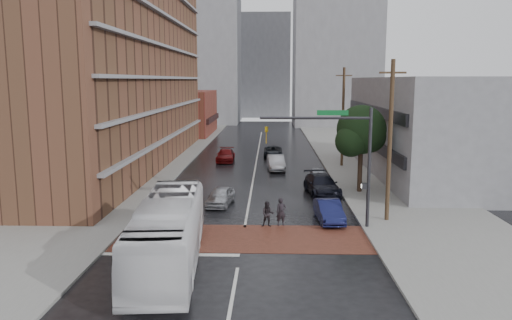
{
  "coord_description": "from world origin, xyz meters",
  "views": [
    {
      "loc": [
        1.53,
        -26.36,
        8.78
      ],
      "look_at": [
        0.57,
        6.37,
        3.5
      ],
      "focal_mm": 35.0,
      "sensor_mm": 36.0,
      "label": 1
    }
  ],
  "objects_px": {
    "car_travel_a": "(220,196)",
    "car_parked_far": "(318,175)",
    "pedestrian_a": "(281,212)",
    "pedestrian_b": "(268,214)",
    "car_travel_c": "(226,155)",
    "transit_bus": "(168,232)",
    "car_parked_mid": "(322,185)",
    "suv_travel": "(273,152)",
    "car_travel_b": "(276,163)",
    "car_parked_near": "(329,211)"
  },
  "relations": [
    {
      "from": "car_travel_a",
      "to": "car_parked_far",
      "type": "relative_size",
      "value": 1.06
    },
    {
      "from": "pedestrian_a",
      "to": "car_parked_far",
      "type": "bearing_deg",
      "value": 61.08
    },
    {
      "from": "car_travel_a",
      "to": "car_parked_near",
      "type": "xyz_separation_m",
      "value": [
        7.19,
        -3.87,
        0.01
      ]
    },
    {
      "from": "transit_bus",
      "to": "car_travel_b",
      "type": "bearing_deg",
      "value": 73.23
    },
    {
      "from": "car_parked_near",
      "to": "pedestrian_b",
      "type": "bearing_deg",
      "value": -166.13
    },
    {
      "from": "car_travel_a",
      "to": "transit_bus",
      "type": "bearing_deg",
      "value": -88.24
    },
    {
      "from": "car_travel_c",
      "to": "transit_bus",
      "type": "bearing_deg",
      "value": -90.85
    },
    {
      "from": "transit_bus",
      "to": "suv_travel",
      "type": "relative_size",
      "value": 2.58
    },
    {
      "from": "car_travel_a",
      "to": "suv_travel",
      "type": "relative_size",
      "value": 0.86
    },
    {
      "from": "car_parked_far",
      "to": "pedestrian_a",
      "type": "bearing_deg",
      "value": -102.03
    },
    {
      "from": "pedestrian_a",
      "to": "car_travel_a",
      "type": "relative_size",
      "value": 0.44
    },
    {
      "from": "pedestrian_a",
      "to": "car_travel_a",
      "type": "bearing_deg",
      "value": 116.47
    },
    {
      "from": "pedestrian_b",
      "to": "car_travel_b",
      "type": "height_order",
      "value": "pedestrian_b"
    },
    {
      "from": "car_travel_b",
      "to": "car_parked_near",
      "type": "xyz_separation_m",
      "value": [
        3.12,
        -17.91,
        -0.06
      ]
    },
    {
      "from": "pedestrian_a",
      "to": "car_parked_near",
      "type": "distance_m",
      "value": 3.17
    },
    {
      "from": "car_travel_a",
      "to": "car_parked_near",
      "type": "relative_size",
      "value": 0.95
    },
    {
      "from": "car_travel_b",
      "to": "car_parked_far",
      "type": "xyz_separation_m",
      "value": [
        3.53,
        -5.91,
        -0.11
      ]
    },
    {
      "from": "pedestrian_a",
      "to": "suv_travel",
      "type": "bearing_deg",
      "value": 76.59
    },
    {
      "from": "car_parked_near",
      "to": "car_parked_far",
      "type": "distance_m",
      "value": 12.01
    },
    {
      "from": "transit_bus",
      "to": "car_travel_a",
      "type": "height_order",
      "value": "transit_bus"
    },
    {
      "from": "transit_bus",
      "to": "car_travel_c",
      "type": "height_order",
      "value": "transit_bus"
    },
    {
      "from": "car_travel_a",
      "to": "car_travel_c",
      "type": "distance_m",
      "value": 19.23
    },
    {
      "from": "pedestrian_b",
      "to": "suv_travel",
      "type": "bearing_deg",
      "value": 91.14
    },
    {
      "from": "pedestrian_b",
      "to": "car_travel_a",
      "type": "height_order",
      "value": "pedestrian_b"
    },
    {
      "from": "transit_bus",
      "to": "car_parked_far",
      "type": "bearing_deg",
      "value": 60.76
    },
    {
      "from": "car_travel_c",
      "to": "car_parked_far",
      "type": "distance_m",
      "value": 14.23
    },
    {
      "from": "pedestrian_a",
      "to": "car_parked_far",
      "type": "distance_m",
      "value": 13.44
    },
    {
      "from": "transit_bus",
      "to": "pedestrian_a",
      "type": "xyz_separation_m",
      "value": [
        5.5,
        6.7,
        -0.77
      ]
    },
    {
      "from": "car_travel_b",
      "to": "car_travel_c",
      "type": "xyz_separation_m",
      "value": [
        -5.44,
        5.14,
        -0.06
      ]
    },
    {
      "from": "car_travel_c",
      "to": "car_parked_far",
      "type": "height_order",
      "value": "car_travel_c"
    },
    {
      "from": "car_travel_b",
      "to": "car_parked_near",
      "type": "relative_size",
      "value": 1.09
    },
    {
      "from": "car_travel_b",
      "to": "car_parked_mid",
      "type": "xyz_separation_m",
      "value": [
        3.42,
        -10.51,
        0.04
      ]
    },
    {
      "from": "pedestrian_b",
      "to": "car_parked_mid",
      "type": "relative_size",
      "value": 0.29
    },
    {
      "from": "pedestrian_a",
      "to": "pedestrian_b",
      "type": "relative_size",
      "value": 1.1
    },
    {
      "from": "transit_bus",
      "to": "car_travel_c",
      "type": "xyz_separation_m",
      "value": [
        -0.05,
        30.75,
        -0.95
      ]
    },
    {
      "from": "pedestrian_b",
      "to": "transit_bus",
      "type": "bearing_deg",
      "value": -123.87
    },
    {
      "from": "transit_bus",
      "to": "car_travel_b",
      "type": "height_order",
      "value": "transit_bus"
    },
    {
      "from": "car_travel_c",
      "to": "suv_travel",
      "type": "distance_m",
      "value": 6.09
    },
    {
      "from": "car_travel_c",
      "to": "car_travel_b",
      "type": "bearing_deg",
      "value": -44.37
    },
    {
      "from": "car_parked_mid",
      "to": "car_travel_a",
      "type": "bearing_deg",
      "value": -162.18
    },
    {
      "from": "car_travel_a",
      "to": "car_parked_mid",
      "type": "distance_m",
      "value": 8.28
    },
    {
      "from": "pedestrian_a",
      "to": "pedestrian_b",
      "type": "bearing_deg",
      "value": -178.05
    },
    {
      "from": "car_parked_far",
      "to": "car_parked_mid",
      "type": "bearing_deg",
      "value": -88.68
    },
    {
      "from": "pedestrian_b",
      "to": "car_parked_mid",
      "type": "distance_m",
      "value": 9.57
    },
    {
      "from": "pedestrian_a",
      "to": "car_parked_near",
      "type": "height_order",
      "value": "pedestrian_a"
    },
    {
      "from": "suv_travel",
      "to": "car_parked_far",
      "type": "distance_m",
      "value": 14.76
    },
    {
      "from": "pedestrian_a",
      "to": "suv_travel",
      "type": "distance_m",
      "value": 27.27
    },
    {
      "from": "pedestrian_b",
      "to": "car_travel_a",
      "type": "distance_m",
      "value": 6.12
    },
    {
      "from": "pedestrian_a",
      "to": "car_parked_mid",
      "type": "xyz_separation_m",
      "value": [
        3.3,
        8.4,
        -0.08
      ]
    },
    {
      "from": "car_travel_b",
      "to": "car_parked_far",
      "type": "height_order",
      "value": "car_travel_b"
    }
  ]
}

